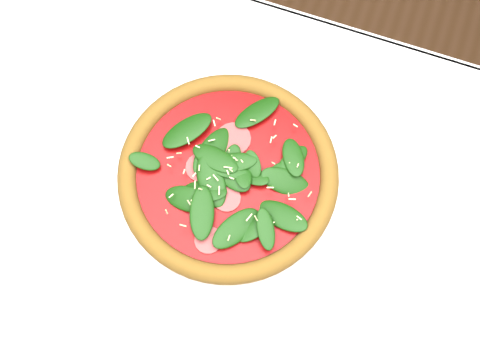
% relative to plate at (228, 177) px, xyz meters
% --- Properties ---
extents(ground, '(6.00, 6.00, 0.00)m').
position_rel_plate_xyz_m(ground, '(0.06, -0.10, -0.76)').
color(ground, brown).
rests_on(ground, ground).
extents(dining_table, '(1.21, 0.81, 0.75)m').
position_rel_plate_xyz_m(dining_table, '(0.06, -0.10, -0.11)').
color(dining_table, silver).
rests_on(dining_table, ground).
extents(plate, '(0.36, 0.36, 0.02)m').
position_rel_plate_xyz_m(plate, '(0.00, 0.00, 0.00)').
color(plate, silver).
rests_on(plate, dining_table).
extents(pizza, '(0.38, 0.38, 0.04)m').
position_rel_plate_xyz_m(pizza, '(0.00, -0.00, 0.02)').
color(pizza, '#A26C27').
rests_on(pizza, plate).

